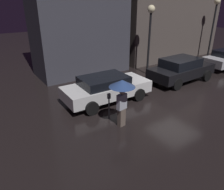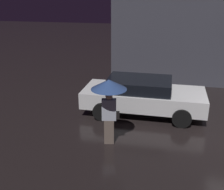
# 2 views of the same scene
# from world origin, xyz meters

# --- Properties ---
(parked_car_white) EXTENTS (4.44, 2.02, 1.33)m
(parked_car_white) POSITION_xyz_m (-3.79, 1.42, 0.72)
(parked_car_white) COLOR silver
(parked_car_white) RESTS_ON ground
(pedestrian_with_umbrella) EXTENTS (1.02, 1.02, 2.00)m
(pedestrian_with_umbrella) POSITION_xyz_m (-4.55, -0.97, 1.59)
(pedestrian_with_umbrella) COLOR #66564C
(pedestrian_with_umbrella) RESTS_ON ground
(parking_meter) EXTENTS (0.12, 0.10, 1.18)m
(parking_meter) POSITION_xyz_m (-4.66, -0.20, 0.74)
(parking_meter) COLOR #4C5154
(parking_meter) RESTS_ON ground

